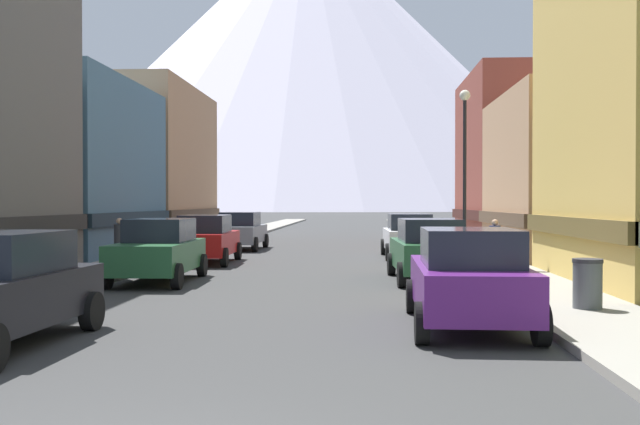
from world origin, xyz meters
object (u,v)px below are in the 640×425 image
(car_left_1, at_px, (158,250))
(car_left_3, at_px, (241,231))
(car_left_2, at_px, (206,239))
(car_right_1, at_px, (429,250))
(pedestrian_1, at_px, (120,243))
(pedestrian_0, at_px, (495,245))
(car_right_0, at_px, (468,278))
(car_right_2, at_px, (409,236))
(streetlamp_right, at_px, (465,150))
(trash_bin_right, at_px, (588,283))

(car_left_1, relative_size, car_left_3, 1.00)
(car_left_2, xyz_separation_m, car_right_1, (7.60, -5.61, 0.00))
(car_left_1, bearing_deg, pedestrian_1, 121.88)
(car_right_1, height_order, pedestrian_0, car_right_1)
(car_right_0, distance_m, car_right_1, 7.66)
(car_right_2, bearing_deg, streetlamp_right, -72.01)
(car_left_1, relative_size, car_right_0, 1.00)
(car_left_2, relative_size, car_left_3, 1.01)
(car_left_2, relative_size, trash_bin_right, 4.54)
(car_left_1, xyz_separation_m, car_left_3, (0.00, 13.99, 0.00))
(car_right_0, relative_size, car_right_1, 0.99)
(car_right_0, xyz_separation_m, streetlamp_right, (1.55, 11.55, 3.09))
(car_right_2, xyz_separation_m, streetlamp_right, (1.55, -4.77, 3.09))
(car_left_3, xyz_separation_m, streetlamp_right, (9.15, -9.44, 3.09))
(car_right_2, bearing_deg, car_right_0, -90.01)
(car_left_1, height_order, car_left_2, same)
(streetlamp_right, bearing_deg, car_left_1, -153.58)
(car_right_1, distance_m, trash_bin_right, 6.64)
(car_right_0, bearing_deg, pedestrian_0, 77.37)
(car_left_3, bearing_deg, car_right_1, -60.31)
(car_left_3, distance_m, streetlamp_right, 13.50)
(pedestrian_1, bearing_deg, car_left_2, 43.49)
(car_left_1, xyz_separation_m, car_left_2, (0.00, 6.26, 0.00))
(car_left_3, relative_size, pedestrian_0, 2.88)
(car_left_2, bearing_deg, car_right_1, -36.44)
(car_right_2, distance_m, pedestrian_0, 5.91)
(car_right_2, distance_m, pedestrian_1, 11.40)
(streetlamp_right, bearing_deg, car_right_1, -111.66)
(car_left_1, distance_m, car_right_2, 12.02)
(trash_bin_right, relative_size, streetlamp_right, 0.17)
(pedestrian_0, distance_m, pedestrian_1, 12.50)
(car_left_2, relative_size, car_right_2, 1.00)
(car_left_1, height_order, pedestrian_0, car_left_1)
(trash_bin_right, relative_size, pedestrian_1, 0.63)
(pedestrian_0, bearing_deg, car_left_3, 135.00)
(trash_bin_right, xyz_separation_m, streetlamp_right, (-1.00, 10.03, 3.34))
(car_right_1, distance_m, streetlamp_right, 5.21)
(car_right_0, height_order, streetlamp_right, streetlamp_right)
(car_left_1, relative_size, trash_bin_right, 4.53)
(trash_bin_right, height_order, pedestrian_1, pedestrian_1)
(car_right_1, bearing_deg, car_right_2, 90.01)
(pedestrian_1, bearing_deg, car_right_2, 28.15)
(car_left_3, height_order, pedestrian_0, car_left_3)
(car_left_2, bearing_deg, car_right_0, -60.21)
(car_right_2, bearing_deg, car_left_1, -129.22)
(car_left_1, distance_m, streetlamp_right, 10.67)
(car_left_1, xyz_separation_m, trash_bin_right, (10.15, -5.48, -0.26))
(car_left_3, relative_size, car_right_0, 1.00)
(car_left_3, xyz_separation_m, car_right_0, (7.60, -20.99, 0.00))
(car_left_1, height_order, car_right_1, same)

